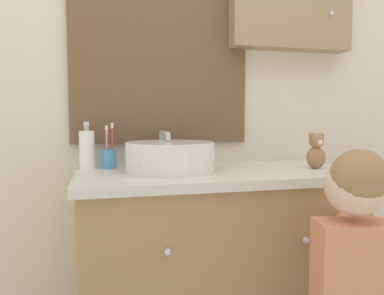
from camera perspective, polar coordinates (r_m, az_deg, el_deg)
wall_back at (r=1.81m, az=1.79°, el=13.57°), size 3.20×0.18×2.50m
vanity_counter at (r=1.62m, az=3.83°, el=-17.52°), size 1.11×0.54×0.79m
sink_basin at (r=1.49m, az=-3.37°, el=-1.33°), size 0.35×0.40×0.16m
toothbrush_holder at (r=1.61m, az=-12.58°, el=-1.47°), size 0.06×0.06×0.19m
soap_dispenser at (r=1.60m, az=-15.72°, el=-0.29°), size 0.06×0.06×0.20m
child_figure at (r=1.26m, az=23.34°, el=-16.87°), size 0.29×0.43×0.92m
teddy_bear at (r=1.66m, az=18.40°, el=-0.57°), size 0.08×0.07×0.15m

